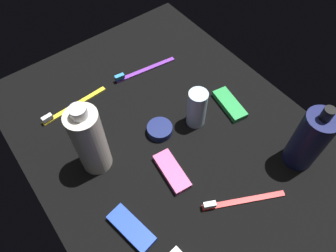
{
  "coord_description": "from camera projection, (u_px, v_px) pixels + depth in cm",
  "views": [
    {
      "loc": [
        -32.82,
        25.02,
        62.87
      ],
      "look_at": [
        0.0,
        0.0,
        3.0
      ],
      "focal_mm": 33.25,
      "sensor_mm": 36.0,
      "label": 1
    }
  ],
  "objects": [
    {
      "name": "ground_plane",
      "position": [
        168.0,
        134.0,
        0.76
      ],
      "size": [
        84.0,
        64.0,
        1.2
      ],
      "primitive_type": "cube",
      "color": "black"
    },
    {
      "name": "lotion_bottle",
      "position": [
        309.0,
        140.0,
        0.65
      ],
      "size": [
        6.72,
        6.72,
        18.25
      ],
      "color": "#191E4D",
      "rests_on": "ground_plane"
    },
    {
      "name": "bodywash_bottle",
      "position": [
        90.0,
        141.0,
        0.63
      ],
      "size": [
        6.61,
        6.61,
        19.8
      ],
      "color": "silver",
      "rests_on": "ground_plane"
    },
    {
      "name": "deodorant_stick",
      "position": [
        197.0,
        108.0,
        0.73
      ],
      "size": [
        4.54,
        4.54,
        10.45
      ],
      "primitive_type": "cylinder",
      "color": "silver",
      "rests_on": "ground_plane"
    },
    {
      "name": "toothbrush_red",
      "position": [
        239.0,
        201.0,
        0.65
      ],
      "size": [
        9.17,
        16.62,
        2.1
      ],
      "color": "red",
      "rests_on": "ground_plane"
    },
    {
      "name": "toothbrush_yellow",
      "position": [
        71.0,
        107.0,
        0.79
      ],
      "size": [
        2.28,
        18.04,
        2.1
      ],
      "color": "yellow",
      "rests_on": "ground_plane"
    },
    {
      "name": "toothbrush_purple",
      "position": [
        142.0,
        70.0,
        0.86
      ],
      "size": [
        3.58,
        18.0,
        2.1
      ],
      "color": "purple",
      "rests_on": "ground_plane"
    },
    {
      "name": "snack_bar_pink",
      "position": [
        172.0,
        171.0,
        0.69
      ],
      "size": [
        10.81,
        5.24,
        1.5
      ],
      "primitive_type": "cube",
      "rotation": [
        0.0,
        0.0,
        -0.12
      ],
      "color": "#E55999",
      "rests_on": "ground_plane"
    },
    {
      "name": "snack_bar_blue",
      "position": [
        131.0,
        228.0,
        0.61
      ],
      "size": [
        10.94,
        5.75,
        1.5
      ],
      "primitive_type": "cube",
      "rotation": [
        0.0,
        0.0,
        0.17
      ],
      "color": "blue",
      "rests_on": "ground_plane"
    },
    {
      "name": "snack_bar_green",
      "position": [
        230.0,
        104.0,
        0.79
      ],
      "size": [
        10.93,
        5.73,
        1.5
      ],
      "primitive_type": "cube",
      "rotation": [
        0.0,
        0.0,
        -0.17
      ],
      "color": "green",
      "rests_on": "ground_plane"
    },
    {
      "name": "cream_tin_left",
      "position": [
        160.0,
        129.0,
        0.75
      ],
      "size": [
        6.12,
        6.12,
        2.06
      ],
      "primitive_type": "cylinder",
      "color": "navy",
      "rests_on": "ground_plane"
    }
  ]
}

